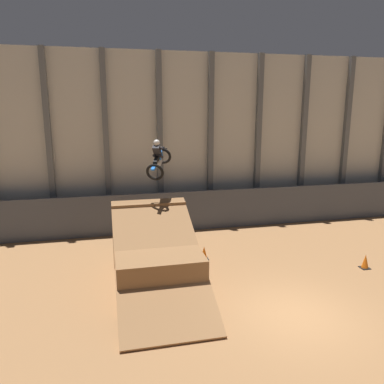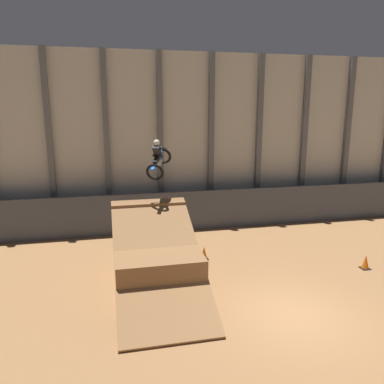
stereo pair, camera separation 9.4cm
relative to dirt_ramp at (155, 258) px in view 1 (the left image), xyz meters
The scene contains 7 objects.
ground_plane 5.28m from the dirt_ramp, 40.16° to the right, with size 60.00×60.00×0.00m, color #996B42.
arena_back_wall 8.76m from the dirt_ramp, 60.08° to the left, with size 32.00×0.40×9.22m.
lower_barrier 6.94m from the dirt_ramp, 55.12° to the left, with size 31.36×0.20×2.10m.
dirt_ramp is the anchor object (origin of this frame).
rider_bike_solo 4.03m from the dirt_ramp, 77.30° to the left, with size 1.32×1.88×1.66m.
traffic_cone_near_ramp 2.88m from the dirt_ramp, 35.05° to the left, with size 0.36×0.36×0.58m.
traffic_cone_arena_edge 8.47m from the dirt_ramp, ahead, with size 0.36×0.36×0.58m.
Camera 1 is at (-5.52, -9.59, 6.30)m, focal length 35.00 mm.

